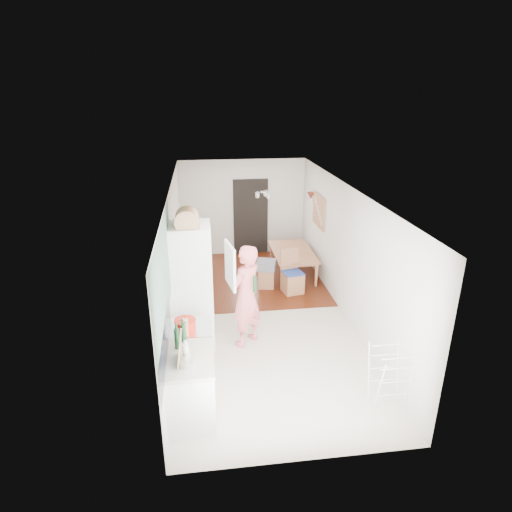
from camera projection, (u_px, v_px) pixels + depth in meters
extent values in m
cube|color=beige|center=(262.00, 316.00, 8.30)|extent=(3.20, 7.00, 0.01)
cube|color=#5C210A|center=(251.00, 277.00, 10.01)|extent=(3.20, 3.30, 0.01)
cube|color=slate|center=(164.00, 275.00, 5.59)|extent=(0.02, 3.00, 1.30)
cube|color=black|center=(166.00, 343.00, 5.34)|extent=(0.02, 1.90, 0.50)
cube|color=black|center=(251.00, 217.00, 11.18)|extent=(0.90, 0.04, 2.00)
cube|color=white|center=(192.00, 389.00, 5.63)|extent=(0.60, 0.90, 0.86)
cube|color=beige|center=(190.00, 359.00, 5.47)|extent=(0.62, 0.92, 0.06)
cube|color=white|center=(192.00, 355.00, 6.32)|extent=(0.60, 0.60, 0.88)
cube|color=silver|center=(190.00, 328.00, 6.16)|extent=(0.60, 0.60, 0.04)
cube|color=white|center=(192.00, 287.00, 7.04)|extent=(0.66, 0.66, 2.15)
cube|color=white|center=(230.00, 265.00, 6.66)|extent=(0.14, 0.56, 0.70)
cube|color=white|center=(210.00, 259.00, 6.90)|extent=(0.02, 0.52, 0.66)
cube|color=#D6BA67|center=(319.00, 211.00, 9.69)|extent=(0.03, 0.90, 0.70)
cube|color=#A56347|center=(318.00, 211.00, 9.69)|extent=(0.00, 0.94, 0.74)
cone|color=maroon|center=(311.00, 196.00, 10.21)|extent=(0.18, 0.18, 0.16)
imported|color=#E36C6F|center=(246.00, 287.00, 7.07)|extent=(0.91, 0.90, 2.12)
imported|color=#A56347|center=(294.00, 264.00, 10.12)|extent=(0.79, 1.42, 0.50)
cube|color=slate|center=(266.00, 265.00, 9.36)|extent=(0.51, 0.51, 0.18)
cylinder|color=red|center=(185.00, 325.00, 6.02)|extent=(0.37, 0.37, 0.18)
cylinder|color=silver|center=(186.00, 363.00, 5.27)|extent=(0.21, 0.21, 0.09)
cylinder|color=#184021|center=(255.00, 284.00, 6.90)|extent=(0.06, 0.06, 0.27)
cylinder|color=#184021|center=(177.00, 339.00, 5.59)|extent=(0.08, 0.08, 0.29)
cylinder|color=#184021|center=(184.00, 333.00, 5.75)|extent=(0.07, 0.07, 0.27)
cylinder|color=beige|center=(186.00, 352.00, 5.39)|extent=(0.09, 0.09, 0.21)
cylinder|color=tan|center=(187.00, 329.00, 5.90)|extent=(0.07, 0.07, 0.21)
cylinder|color=tan|center=(184.00, 329.00, 5.90)|extent=(0.07, 0.07, 0.21)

